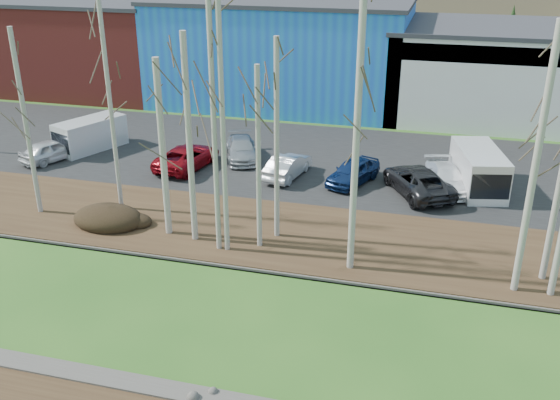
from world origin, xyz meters
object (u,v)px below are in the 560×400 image
(car_6, at_px, (446,178))
(van_white, at_px, (479,171))
(car_1, at_px, (187,157))
(car_0, at_px, (52,150))
(car_4, at_px, (288,166))
(car_3, at_px, (353,171))
(car_2, at_px, (242,149))
(car_5, at_px, (418,181))
(van_grey, at_px, (88,135))

(car_6, relative_size, van_white, 0.83)
(car_1, bearing_deg, car_0, 15.56)
(car_4, relative_size, van_white, 0.75)
(car_1, bearing_deg, van_white, -168.10)
(car_3, bearing_deg, car_6, 25.38)
(car_2, bearing_deg, car_1, -160.79)
(car_4, height_order, car_5, car_5)
(car_4, bearing_deg, car_5, -174.61)
(car_0, distance_m, car_2, 11.69)
(car_2, distance_m, car_5, 11.27)
(car_3, height_order, car_4, car_3)
(car_0, relative_size, van_white, 0.73)
(car_1, bearing_deg, van_grey, -1.82)
(car_4, bearing_deg, car_1, 10.65)
(car_4, relative_size, van_grey, 0.82)
(car_2, xyz_separation_m, car_5, (10.91, -2.81, 0.09))
(car_3, distance_m, car_5, 3.65)
(car_6, xyz_separation_m, van_grey, (-22.49, 0.86, 0.34))
(car_2, xyz_separation_m, car_6, (12.39, -1.77, 0.01))
(car_1, height_order, car_3, car_3)
(car_2, relative_size, car_4, 1.09)
(car_4, bearing_deg, van_grey, 4.35)
(car_3, height_order, van_white, van_white)
(car_3, relative_size, car_4, 1.01)
(car_3, bearing_deg, car_2, -176.28)
(car_0, bearing_deg, car_2, -139.38)
(car_3, distance_m, van_white, 6.83)
(car_1, height_order, van_grey, van_grey)
(car_5, relative_size, van_grey, 1.06)
(car_0, xyz_separation_m, car_5, (22.12, 0.50, 0.05))
(car_1, distance_m, car_5, 13.58)
(car_6, bearing_deg, car_5, -160.96)
(van_grey, bearing_deg, car_2, 27.90)
(car_1, xyz_separation_m, car_4, (6.19, 0.08, -0.02))
(car_1, bearing_deg, car_3, -170.47)
(car_6, bearing_deg, van_white, -5.05)
(car_3, xyz_separation_m, van_white, (6.77, 0.77, 0.41))
(van_grey, bearing_deg, car_6, 20.57)
(car_0, height_order, car_5, car_5)
(car_0, xyz_separation_m, car_6, (23.61, 1.55, -0.03))
(van_white, bearing_deg, car_2, 161.62)
(car_4, relative_size, car_5, 0.77)
(car_1, bearing_deg, car_4, -170.36)
(car_0, distance_m, car_3, 18.56)
(car_6, bearing_deg, car_2, 155.64)
(car_0, distance_m, car_4, 14.78)
(car_0, distance_m, car_6, 23.66)
(car_0, distance_m, van_grey, 2.67)
(car_2, height_order, car_3, car_3)
(car_5, bearing_deg, van_white, 174.88)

